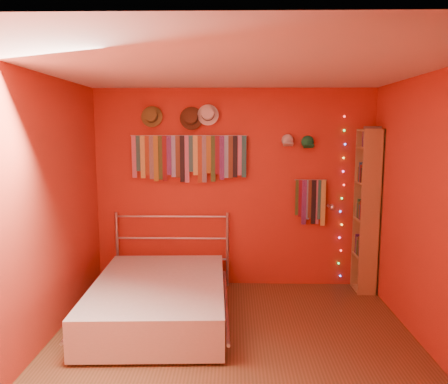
# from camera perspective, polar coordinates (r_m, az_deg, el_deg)

# --- Properties ---
(ground) EXTENTS (3.50, 3.50, 0.00)m
(ground) POSITION_cam_1_polar(r_m,az_deg,el_deg) (4.23, 1.27, -19.93)
(ground) COLOR brown
(ground) RESTS_ON ground
(back_wall) EXTENTS (3.50, 0.02, 2.50)m
(back_wall) POSITION_cam_1_polar(r_m,az_deg,el_deg) (5.53, 1.32, 0.45)
(back_wall) COLOR #A7241B
(back_wall) RESTS_ON ground
(right_wall) EXTENTS (0.02, 3.50, 2.50)m
(right_wall) POSITION_cam_1_polar(r_m,az_deg,el_deg) (4.19, 26.06, -2.86)
(right_wall) COLOR #A7241B
(right_wall) RESTS_ON ground
(left_wall) EXTENTS (0.02, 3.50, 2.50)m
(left_wall) POSITION_cam_1_polar(r_m,az_deg,el_deg) (4.18, -23.43, -2.71)
(left_wall) COLOR #A7241B
(left_wall) RESTS_ON ground
(ceiling) EXTENTS (3.50, 3.50, 0.02)m
(ceiling) POSITION_cam_1_polar(r_m,az_deg,el_deg) (3.77, 1.39, 15.93)
(ceiling) COLOR white
(ceiling) RESTS_ON back_wall
(tie_rack) EXTENTS (1.45, 0.03, 0.59)m
(tie_rack) POSITION_cam_1_polar(r_m,az_deg,el_deg) (5.45, -4.61, 4.69)
(tie_rack) COLOR #B9B9BE
(tie_rack) RESTS_ON back_wall
(small_tie_rack) EXTENTS (0.40, 0.03, 0.59)m
(small_tie_rack) POSITION_cam_1_polar(r_m,az_deg,el_deg) (5.57, 11.27, -1.03)
(small_tie_rack) COLOR #B9B9BE
(small_tie_rack) RESTS_ON back_wall
(fedora_olive) EXTENTS (0.26, 0.14, 0.26)m
(fedora_olive) POSITION_cam_1_polar(r_m,az_deg,el_deg) (5.48, -9.47, 9.77)
(fedora_olive) COLOR olive
(fedora_olive) RESTS_ON back_wall
(fedora_brown) EXTENTS (0.29, 0.15, 0.28)m
(fedora_brown) POSITION_cam_1_polar(r_m,az_deg,el_deg) (5.41, -4.32, 9.67)
(fedora_brown) COLOR #4A2E1A
(fedora_brown) RESTS_ON back_wall
(fedora_white) EXTENTS (0.26, 0.14, 0.26)m
(fedora_white) POSITION_cam_1_polar(r_m,az_deg,el_deg) (5.40, -2.13, 10.13)
(fedora_white) COLOR white
(fedora_white) RESTS_ON back_wall
(cap_white) EXTENTS (0.16, 0.20, 0.16)m
(cap_white) POSITION_cam_1_polar(r_m,az_deg,el_deg) (5.47, 8.28, 6.70)
(cap_white) COLOR silver
(cap_white) RESTS_ON back_wall
(cap_green) EXTENTS (0.17, 0.21, 0.17)m
(cap_green) POSITION_cam_1_polar(r_m,az_deg,el_deg) (5.50, 10.86, 6.43)
(cap_green) COLOR #19713B
(cap_green) RESTS_ON back_wall
(fairy_lights) EXTENTS (0.05, 0.02, 2.05)m
(fairy_lights) POSITION_cam_1_polar(r_m,az_deg,el_deg) (5.67, 15.16, -0.80)
(fairy_lights) COLOR #FF3333
(fairy_lights) RESTS_ON back_wall
(reading_lamp) EXTENTS (0.07, 0.28, 0.08)m
(reading_lamp) POSITION_cam_1_polar(r_m,az_deg,el_deg) (5.48, 13.90, -1.95)
(reading_lamp) COLOR #B9B9BE
(reading_lamp) RESTS_ON back_wall
(bookshelf) EXTENTS (0.25, 0.34, 2.00)m
(bookshelf) POSITION_cam_1_polar(r_m,az_deg,el_deg) (5.60, 18.53, -2.28)
(bookshelf) COLOR #9F7D48
(bookshelf) RESTS_ON ground
(bed) EXTENTS (1.52, 2.01, 0.96)m
(bed) POSITION_cam_1_polar(r_m,az_deg,el_deg) (4.79, -8.45, -13.61)
(bed) COLOR #B9B9BE
(bed) RESTS_ON ground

